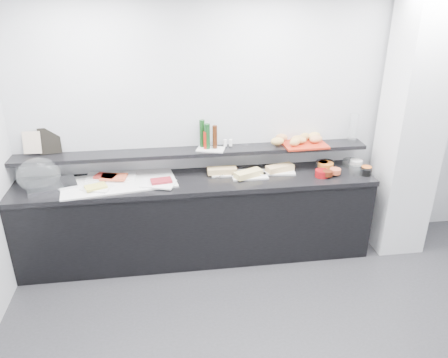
{
  "coord_description": "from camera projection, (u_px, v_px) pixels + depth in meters",
  "views": [
    {
      "loc": [
        -0.98,
        -2.3,
        2.71
      ],
      "look_at": [
        -0.45,
        1.45,
        1.0
      ],
      "focal_mm": 35.0,
      "sensor_mm": 36.0,
      "label": 1
    }
  ],
  "objects": [
    {
      "name": "back_wall",
      "position": [
        259.0,
        125.0,
        4.56
      ],
      "size": [
        5.0,
        0.02,
        2.7
      ],
      "primitive_type": "cube",
      "color": "silver",
      "rests_on": "ground"
    },
    {
      "name": "column",
      "position": [
        411.0,
        129.0,
        4.44
      ],
      "size": [
        0.5,
        0.5,
        2.7
      ],
      "primitive_type": "cube",
      "color": "silver",
      "rests_on": "ground"
    },
    {
      "name": "buffet_cabinet",
      "position": [
        197.0,
        220.0,
        4.59
      ],
      "size": [
        3.6,
        0.6,
        0.85
      ],
      "primitive_type": "cube",
      "color": "black",
      "rests_on": "ground"
    },
    {
      "name": "counter_top",
      "position": [
        196.0,
        182.0,
        4.4
      ],
      "size": [
        3.62,
        0.62,
        0.05
      ],
      "primitive_type": "cube",
      "color": "black",
      "rests_on": "buffet_cabinet"
    },
    {
      "name": "wall_shelf",
      "position": [
        194.0,
        152.0,
        4.45
      ],
      "size": [
        3.6,
        0.25,
        0.04
      ],
      "primitive_type": "cube",
      "color": "black",
      "rests_on": "back_wall"
    },
    {
      "name": "cloche_base",
      "position": [
        52.0,
        185.0,
        4.21
      ],
      "size": [
        0.52,
        0.42,
        0.04
      ],
      "primitive_type": "cube",
      "rotation": [
        0.0,
        0.0,
        0.31
      ],
      "color": "silver",
      "rests_on": "counter_top"
    },
    {
      "name": "cloche_dome",
      "position": [
        39.0,
        175.0,
        4.18
      ],
      "size": [
        0.47,
        0.38,
        0.34
      ],
      "primitive_type": "ellipsoid",
      "rotation": [
        0.0,
        0.0,
        0.3
      ],
      "color": "white",
      "rests_on": "cloche_base"
    },
    {
      "name": "linen_runner",
      "position": [
        119.0,
        183.0,
        4.3
      ],
      "size": [
        1.16,
        0.68,
        0.01
      ],
      "primitive_type": "cube",
      "rotation": [
        0.0,
        0.0,
        0.15
      ],
      "color": "silver",
      "rests_on": "counter_top"
    },
    {
      "name": "platter_meat_a",
      "position": [
        103.0,
        176.0,
        4.4
      ],
      "size": [
        0.32,
        0.22,
        0.01
      ],
      "primitive_type": "cube",
      "rotation": [
        0.0,
        0.0,
        -0.02
      ],
      "color": "white",
      "rests_on": "linen_runner"
    },
    {
      "name": "food_meat_a",
      "position": [
        106.0,
        176.0,
        4.36
      ],
      "size": [
        0.25,
        0.21,
        0.02
      ],
      "primitive_type": "cube",
      "rotation": [
        0.0,
        0.0,
        -0.4
      ],
      "color": "maroon",
      "rests_on": "platter_meat_a"
    },
    {
      "name": "platter_salmon",
      "position": [
        122.0,
        177.0,
        4.39
      ],
      "size": [
        0.29,
        0.19,
        0.01
      ],
      "primitive_type": "cube",
      "rotation": [
        0.0,
        0.0,
        0.01
      ],
      "color": "white",
      "rests_on": "linen_runner"
    },
    {
      "name": "food_salmon",
      "position": [
        114.0,
        177.0,
        4.34
      ],
      "size": [
        0.27,
        0.2,
        0.02
      ],
      "primitive_type": "cube",
      "rotation": [
        0.0,
        0.0,
        -0.16
      ],
      "color": "#D54D2B",
      "rests_on": "platter_salmon"
    },
    {
      "name": "platter_cheese",
      "position": [
        97.0,
        188.0,
        4.16
      ],
      "size": [
        0.32,
        0.27,
        0.01
      ],
      "primitive_type": "cube",
      "rotation": [
        0.0,
        0.0,
        -0.39
      ],
      "color": "white",
      "rests_on": "linen_runner"
    },
    {
      "name": "food_cheese",
      "position": [
        96.0,
        187.0,
        4.14
      ],
      "size": [
        0.23,
        0.19,
        0.02
      ],
      "primitive_type": "cube",
      "rotation": [
        0.0,
        0.0,
        0.37
      ],
      "color": "#E0D457",
      "rests_on": "platter_cheese"
    },
    {
      "name": "platter_meat_b",
      "position": [
        158.0,
        184.0,
        4.24
      ],
      "size": [
        0.37,
        0.3,
        0.01
      ],
      "primitive_type": "cube",
      "rotation": [
        0.0,
        0.0,
        -0.31
      ],
      "color": "white",
      "rests_on": "linen_runner"
    },
    {
      "name": "food_meat_b",
      "position": [
        161.0,
        181.0,
        4.26
      ],
      "size": [
        0.22,
        0.16,
        0.02
      ],
      "primitive_type": "cube",
      "rotation": [
        0.0,
        0.0,
        0.15
      ],
      "color": "maroon",
      "rests_on": "platter_meat_b"
    },
    {
      "name": "sandwich_plate_left",
      "position": [
        230.0,
        173.0,
        4.51
      ],
      "size": [
        0.4,
        0.19,
        0.01
      ],
      "primitive_type": "cube",
      "rotation": [
        0.0,
        0.0,
        -0.05
      ],
      "color": "white",
      "rests_on": "counter_top"
    },
    {
      "name": "sandwich_food_left",
      "position": [
        222.0,
        170.0,
        4.48
      ],
      "size": [
        0.3,
        0.12,
        0.06
      ],
      "primitive_type": "cube",
      "rotation": [
        0.0,
        0.0,
        -0.01
      ],
      "color": "tan",
      "rests_on": "sandwich_plate_left"
    },
    {
      "name": "tongs_left",
      "position": [
        222.0,
        175.0,
        4.43
      ],
      "size": [
        0.14,
        0.1,
        0.01
      ],
      "primitive_type": "cylinder",
      "rotation": [
        0.0,
        1.57,
        0.59
      ],
      "color": "#B0B3B7",
      "rests_on": "sandwich_plate_left"
    },
    {
      "name": "sandwich_plate_mid",
      "position": [
        250.0,
        177.0,
        4.43
      ],
      "size": [
        0.36,
        0.16,
        0.01
      ],
      "primitive_type": "cube",
      "rotation": [
        0.0,
        0.0,
        0.02
      ],
      "color": "white",
      "rests_on": "counter_top"
    },
    {
      "name": "sandwich_food_mid",
      "position": [
        248.0,
        174.0,
        4.41
      ],
      "size": [
        0.31,
        0.22,
        0.06
      ],
      "primitive_type": "cube",
      "rotation": [
        0.0,
        0.0,
        0.41
      ],
      "color": "#D4BC6F",
      "rests_on": "sandwich_plate_mid"
    },
    {
      "name": "tongs_mid",
      "position": [
        256.0,
        176.0,
        4.43
      ],
      "size": [
        0.16,
        0.01,
        0.01
      ],
      "primitive_type": "cylinder",
      "rotation": [
        0.0,
        1.57,
        -0.01
      ],
      "color": "#B8BBC0",
      "rests_on": "sandwich_plate_mid"
    },
    {
      "name": "sandwich_plate_right",
      "position": [
        278.0,
        172.0,
        4.54
      ],
      "size": [
        0.36,
        0.19,
        0.01
      ],
      "primitive_type": "cube",
      "rotation": [
        0.0,
        0.0,
        -0.11
      ],
      "color": "white",
      "rests_on": "counter_top"
    },
    {
      "name": "sandwich_food_right",
      "position": [
        280.0,
        168.0,
        4.54
      ],
      "size": [
        0.31,
        0.19,
        0.06
      ],
      "primitive_type": "cube",
      "rotation": [
        0.0,
        0.0,
        0.28
      ],
      "color": "tan",
      "rests_on": "sandwich_plate_right"
    },
    {
      "name": "tongs_right",
      "position": [
        281.0,
        171.0,
        4.55
      ],
      "size": [
        0.16,
        0.03,
        0.01
      ],
      "primitive_type": "cylinder",
      "rotation": [
        0.0,
        1.57,
        -0.13
      ],
      "color": "silver",
      "rests_on": "sandwich_plate_right"
    },
    {
      "name": "bowl_glass_fruit",
      "position": [
        322.0,
        165.0,
        4.65
      ],
      "size": [
        0.17,
        0.17,
        0.07
      ],
      "primitive_type": "cylinder",
      "rotation": [
        0.0,
        0.0,
        0.15
      ],
      "color": "silver",
      "rests_on": "counter_top"
    },
    {
      "name": "fill_glass_fruit",
      "position": [
        326.0,
        165.0,
        4.61
      ],
      "size": [
        0.18,
        0.18,
        0.05
      ],
      "primitive_type": "cylinder",
      "rotation": [
        0.0,
        0.0,
        0.14
      ],
      "color": "orange",
      "rests_on": "bowl_glass_fruit"
    },
    {
      "name": "bowl_black_jam",
      "position": [
        327.0,
        164.0,
        4.66
      ],
      "size": [
        0.17,
        0.17,
        0.07
      ],
      "primitive_type": "cylinder",
      "rotation": [
        0.0,
        0.0,
        -0.15
      ],
      "color": "black",
      "rests_on": "counter_top"
    },
    {
      "name": "fill_black_jam",
      "position": [
        323.0,
        164.0,
        4.64
      ],
      "size": [
        0.12,
        0.12,
        0.05
      ],
      "primitive_type": "cylinder",
      "rotation": [
        0.0,
        0.0,
        -0.16
      ],
      "color": "#4F100B",
      "rests_on": "bowl_black_jam"
    },
    {
      "name": "bowl_glass_cream",
      "position": [
        351.0,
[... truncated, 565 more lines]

